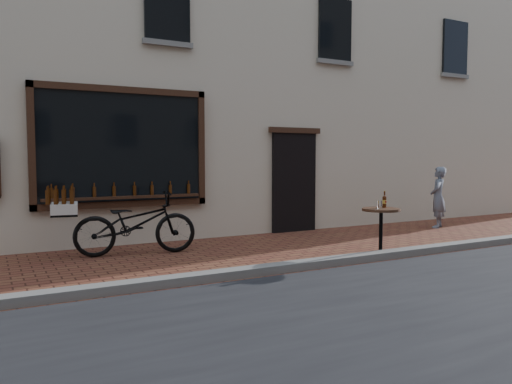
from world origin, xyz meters
name	(u,v)px	position (x,y,z in m)	size (l,w,h in m)	color
ground	(313,271)	(0.00, 0.00, 0.00)	(90.00, 90.00, 0.00)	brown
kerb	(305,265)	(0.00, 0.20, 0.06)	(90.00, 0.25, 0.12)	slate
shop_building	(167,26)	(0.00, 6.50, 5.00)	(28.00, 6.20, 10.00)	beige
cargo_bicycle	(133,223)	(-1.98, 2.49, 0.55)	(2.48, 1.02, 1.15)	black
bistro_table	(381,222)	(1.63, 0.35, 0.58)	(0.64, 0.64, 1.09)	black
pedestrian	(438,197)	(5.22, 2.34, 0.72)	(0.53, 0.35, 1.44)	slate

